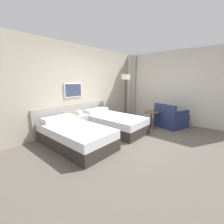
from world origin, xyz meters
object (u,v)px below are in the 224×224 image
floor_lamp (126,82)px  side_table (151,116)px  nightstand (80,123)px  armchair (170,119)px  bed_near_window (113,123)px  bed_near_door (75,135)px

floor_lamp → side_table: 1.71m
side_table → floor_lamp: bearing=79.1°
nightstand → side_table: 2.39m
floor_lamp → armchair: floor_lamp is taller
bed_near_window → armchair: 2.05m
bed_near_door → bed_near_window: (1.48, 0.00, 0.00)m
nightstand → floor_lamp: size_ratio=0.37×
bed_near_door → armchair: armchair is taller
nightstand → floor_lamp: bearing=-8.1°
bed_near_door → bed_near_window: size_ratio=1.00×
floor_lamp → nightstand: bearing=171.9°
bed_near_door → armchair: bearing=-22.4°
nightstand → armchair: 3.09m
bed_near_door → side_table: (2.54, -0.81, 0.14)m
bed_near_door → bed_near_window: 1.48m
side_table → bed_near_window: bearing=142.9°
bed_near_door → armchair: 3.33m
bed_near_window → side_table: (1.07, -0.81, 0.14)m
bed_near_door → armchair: size_ratio=1.92×
bed_near_window → armchair: size_ratio=1.92×
bed_near_door → side_table: bed_near_door is taller
bed_near_door → side_table: bearing=-17.6°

